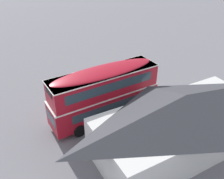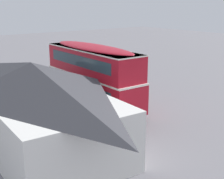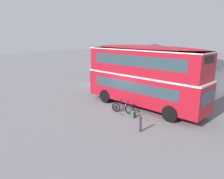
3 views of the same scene
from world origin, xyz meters
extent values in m
plane|color=slate|center=(0.00, 0.00, 0.00)|extent=(120.00, 120.00, 0.00)
cylinder|color=black|center=(3.98, 1.92, 0.55)|extent=(1.10, 0.30, 1.10)
cylinder|color=black|center=(3.94, -0.46, 0.55)|extent=(1.10, 0.30, 1.10)
cylinder|color=black|center=(-2.06, 2.03, 0.55)|extent=(1.10, 0.30, 1.10)
cylinder|color=black|center=(-2.10, -0.35, 0.55)|extent=(1.10, 0.30, 1.10)
cube|color=#B21423|center=(0.94, 0.78, 1.52)|extent=(9.79, 2.67, 2.10)
cube|color=white|center=(0.94, 0.78, 2.60)|extent=(9.81, 2.69, 0.12)
cube|color=#B21423|center=(0.94, 0.78, 3.58)|extent=(9.49, 2.61, 1.90)
ellipsoid|color=#B21423|center=(0.94, 0.78, 4.61)|extent=(9.30, 2.56, 0.36)
cube|color=#2D424C|center=(5.79, 0.70, 1.77)|extent=(0.10, 2.05, 0.90)
cube|color=black|center=(5.66, 0.70, 4.10)|extent=(0.08, 1.38, 0.44)
cube|color=#2D424C|center=(0.72, -0.45, 1.82)|extent=(7.60, 0.17, 0.76)
cube|color=#2D424C|center=(0.92, -0.43, 3.73)|extent=(7.99, 0.18, 0.80)
cube|color=#2D424C|center=(0.76, 2.03, 1.82)|extent=(7.60, 0.17, 0.76)
cube|color=#2D424C|center=(0.96, 2.00, 3.73)|extent=(7.99, 0.18, 0.80)
cube|color=white|center=(0.94, 0.78, 4.49)|extent=(9.59, 2.69, 0.08)
torus|color=black|center=(1.09, -1.13, 0.34)|extent=(0.67, 0.28, 0.68)
torus|color=black|center=(0.09, -1.45, 0.34)|extent=(0.67, 0.28, 0.68)
cylinder|color=#B2B2B7|center=(1.09, -1.13, 0.34)|extent=(0.08, 0.11, 0.05)
cylinder|color=#B2B2B7|center=(0.09, -1.45, 0.34)|extent=(0.08, 0.11, 0.05)
cylinder|color=black|center=(0.82, -1.22, 0.63)|extent=(0.46, 0.18, 0.72)
cylinder|color=black|center=(0.76, -1.24, 0.96)|extent=(0.57, 0.21, 0.07)
cylinder|color=black|center=(0.55, -1.30, 0.61)|extent=(0.18, 0.09, 0.67)
cylinder|color=black|center=(0.35, -1.36, 0.31)|extent=(0.53, 0.19, 0.09)
cylinder|color=black|center=(0.29, -1.39, 0.64)|extent=(0.41, 0.15, 0.62)
cylinder|color=black|center=(1.06, -1.14, 0.66)|extent=(0.10, 0.06, 0.65)
cylinder|color=black|center=(1.04, -1.15, 1.03)|extent=(0.16, 0.45, 0.03)
ellipsoid|color=black|center=(0.46, -1.33, 0.98)|extent=(0.28, 0.17, 0.06)
cube|color=black|center=(0.16, -1.59, 0.36)|extent=(0.31, 0.22, 0.32)
cylinder|color=#338CBF|center=(0.82, -1.22, 0.63)|extent=(0.07, 0.07, 0.18)
cube|color=#386642|center=(1.76, -1.52, 0.23)|extent=(0.23, 0.35, 0.46)
ellipsoid|color=#386642|center=(1.76, -1.52, 0.46)|extent=(0.22, 0.33, 0.10)
cube|color=#27472E|center=(1.88, -1.51, 0.16)|extent=(0.05, 0.24, 0.16)
cylinder|color=black|center=(1.64, -1.43, 0.23)|extent=(0.04, 0.04, 0.37)
cylinder|color=black|center=(1.65, -1.62, 0.23)|extent=(0.04, 0.04, 0.37)
cylinder|color=green|center=(0.78, -1.76, 0.12)|extent=(0.07, 0.07, 0.23)
cylinder|color=black|center=(0.78, -1.76, 0.24)|extent=(0.04, 0.04, 0.03)
cube|color=silver|center=(-2.02, 6.95, 1.54)|extent=(13.42, 6.51, 3.08)
pyramid|color=#38383D|center=(-2.02, 6.95, 3.86)|extent=(13.84, 6.93, 1.55)
cube|color=#3D2319|center=(-2.19, 4.07, 1.05)|extent=(1.10, 0.10, 2.10)
cube|color=#2D424C|center=(-5.46, 4.26, 1.70)|extent=(1.10, 0.10, 0.90)
cube|color=#2D424C|center=(1.08, 3.87, 1.70)|extent=(1.10, 0.10, 0.90)
cylinder|color=#333338|center=(3.40, -2.99, 0.42)|extent=(0.16, 0.16, 0.85)
sphere|color=#333338|center=(3.40, -2.99, 0.89)|extent=(0.16, 0.16, 0.16)
camera|label=1|loc=(9.93, 16.20, 13.60)|focal=39.18mm
camera|label=2|loc=(-18.45, 14.00, 7.85)|focal=50.72mm
camera|label=3|loc=(10.17, -12.68, 5.52)|focal=34.54mm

